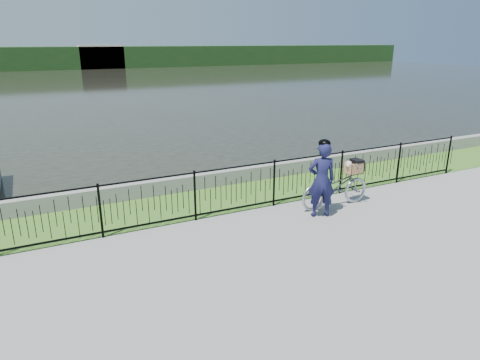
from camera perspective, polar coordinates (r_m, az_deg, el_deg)
ground at (r=8.67m, az=4.12°, el=-7.97°), size 120.00×120.00×0.00m
grass_strip at (r=10.81m, az=-2.79°, el=-2.51°), size 60.00×2.00×0.01m
water at (r=40.08m, az=-20.72°, el=11.52°), size 120.00×120.00×0.00m
quay_wall at (r=11.62m, az=-4.77°, el=-0.04°), size 60.00×0.30×0.40m
fence at (r=9.76m, az=-0.51°, el=-1.23°), size 14.00×0.06×1.15m
far_treeline at (r=66.86m, az=-23.49°, el=14.70°), size 120.00×6.00×3.00m
far_building_right at (r=66.00m, az=-18.05°, el=15.34°), size 6.00×3.00×3.20m
bicycle_rig at (r=10.42m, az=12.62°, el=-0.82°), size 1.88×0.65×1.11m
cyclist at (r=9.66m, az=10.83°, el=0.12°), size 0.72×0.59×1.77m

